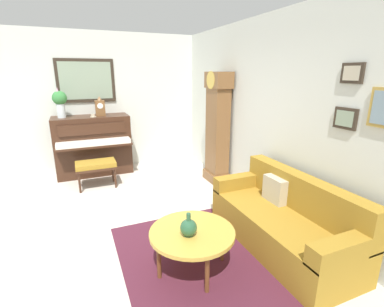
{
  "coord_description": "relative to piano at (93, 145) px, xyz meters",
  "views": [
    {
      "loc": [
        3.58,
        -0.25,
        2.01
      ],
      "look_at": [
        -0.0,
        1.27,
        0.88
      ],
      "focal_mm": 26.17,
      "sensor_mm": 36.0,
      "label": 1
    }
  ],
  "objects": [
    {
      "name": "wall_left",
      "position": [
        -0.37,
        -0.05,
        0.81
      ],
      "size": [
        0.13,
        4.9,
        2.8
      ],
      "color": "silver",
      "rests_on": "ground_plane"
    },
    {
      "name": "green_jug",
      "position": [
        3.55,
        0.63,
        -0.06
      ],
      "size": [
        0.17,
        0.17,
        0.24
      ],
      "color": "#234C33",
      "rests_on": "coffee_table"
    },
    {
      "name": "grandfather_clock",
      "position": [
        1.34,
        2.11,
        0.37
      ],
      "size": [
        0.52,
        0.34,
        2.03
      ],
      "color": "brown",
      "rests_on": "ground_plane"
    },
    {
      "name": "piano_bench",
      "position": [
        0.79,
        -0.03,
        -0.19
      ],
      "size": [
        0.42,
        0.7,
        0.48
      ],
      "color": "#3D2316",
      "rests_on": "ground_plane"
    },
    {
      "name": "piano",
      "position": [
        0.0,
        0.0,
        0.0
      ],
      "size": [
        0.87,
        1.44,
        1.18
      ],
      "color": "#3D2316",
      "rests_on": "ground_plane"
    },
    {
      "name": "mantel_clock",
      "position": [
        0.0,
        0.19,
        0.75
      ],
      "size": [
        0.13,
        0.18,
        0.38
      ],
      "color": "brown",
      "rests_on": "piano"
    },
    {
      "name": "wall_back",
      "position": [
        2.24,
        2.35,
        0.8
      ],
      "size": [
        5.3,
        0.13,
        2.8
      ],
      "color": "silver",
      "rests_on": "ground_plane"
    },
    {
      "name": "coffee_table",
      "position": [
        3.49,
        0.69,
        -0.18
      ],
      "size": [
        0.88,
        0.88,
        0.45
      ],
      "color": "gold",
      "rests_on": "ground_plane"
    },
    {
      "name": "teacup",
      "position": [
        0.13,
        0.04,
        0.61
      ],
      "size": [
        0.12,
        0.12,
        0.06
      ],
      "color": "beige",
      "rests_on": "piano"
    },
    {
      "name": "couch",
      "position": [
        3.5,
        1.86,
        -0.29
      ],
      "size": [
        1.9,
        0.8,
        0.84
      ],
      "color": "olive",
      "rests_on": "ground_plane"
    },
    {
      "name": "ground_plane",
      "position": [
        2.23,
        -0.05,
        -0.65
      ],
      "size": [
        6.4,
        6.0,
        0.1
      ],
      "primitive_type": "cube",
      "color": "beige"
    },
    {
      "name": "area_rug",
      "position": [
        3.4,
        0.74,
        -0.59
      ],
      "size": [
        2.1,
        1.5,
        0.01
      ],
      "primitive_type": "cube",
      "color": "#4C1E2D",
      "rests_on": "ground_plane"
    },
    {
      "name": "flower_vase",
      "position": [
        0.0,
        -0.51,
        0.9
      ],
      "size": [
        0.26,
        0.26,
        0.58
      ],
      "color": "silver",
      "rests_on": "piano"
    }
  ]
}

